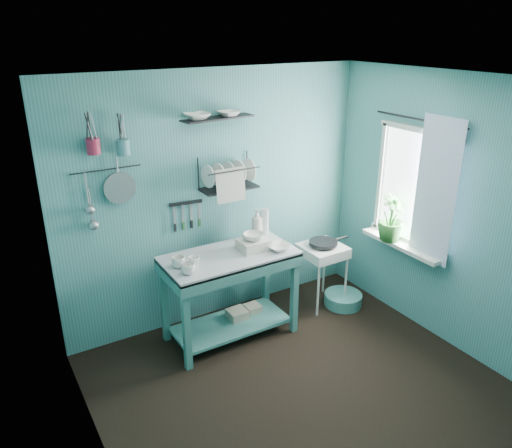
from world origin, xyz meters
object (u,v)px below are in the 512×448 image
mug_mid (194,262)px  utensil_cup_teal (123,147)px  hotplate_stand (321,275)px  dish_rack (229,173)px  utensil_cup_magenta (93,146)px  water_bottle (264,222)px  soap_bottle (257,224)px  storage_tin_large (237,320)px  frying_pan (323,243)px  work_counter (230,296)px  storage_tin_small (253,314)px  mug_right (179,262)px  floor_basin (343,299)px  colander (120,188)px  potted_plant (391,218)px  mug_left (188,269)px  wash_tub (254,245)px

mug_mid → utensil_cup_teal: bearing=130.5°
hotplate_stand → dish_rack: size_ratio=1.25×
dish_rack → utensil_cup_magenta: size_ratio=4.23×
water_bottle → hotplate_stand: water_bottle is taller
soap_bottle → utensil_cup_magenta: bearing=172.2°
dish_rack → storage_tin_large: size_ratio=2.50×
frying_pan → work_counter: bearing=-178.7°
dish_rack → storage_tin_small: (0.10, -0.27, -1.44)m
mug_right → hotplate_stand: size_ratio=0.18×
utensil_cup_teal → work_counter: bearing=-27.3°
water_bottle → storage_tin_large: size_ratio=1.27×
utensil_cup_magenta → storage_tin_large: bearing=-17.3°
work_counter → floor_basin: size_ratio=3.03×
utensil_cup_teal → colander: (-0.06, 0.03, -0.36)m
frying_pan → potted_plant: 0.74m
work_counter → hotplate_stand: (1.13, 0.03, -0.09)m
work_counter → mug_left: (-0.48, -0.16, 0.49)m
colander → storage_tin_large: (0.93, -0.38, -1.43)m
wash_tub → water_bottle: 0.37m
mug_mid → water_bottle: 0.95m
work_counter → dish_rack: (0.20, 0.35, 1.10)m
wash_tub → potted_plant: 1.41m
hotplate_stand → floor_basin: (0.19, -0.16, -0.28)m
frying_pan → potted_plant: size_ratio=0.64×
soap_bottle → colander: 1.37m
frying_pan → utensil_cup_magenta: 2.49m
work_counter → hotplate_stand: bearing=9.6°
floor_basin → mug_right: bearing=175.9°
dish_rack → work_counter: bearing=-129.3°
wash_tub → water_bottle: size_ratio=1.00×
storage_tin_large → storage_tin_small: size_ratio=1.10×
storage_tin_large → frying_pan: bearing=-1.4°
mug_mid → mug_right: 0.13m
dish_rack → potted_plant: 1.67m
dish_rack → mug_left: bearing=-152.9°
potted_plant → floor_basin: bearing=130.1°
work_counter → storage_tin_small: (0.30, 0.08, -0.34)m
frying_pan → utensil_cup_teal: size_ratio=2.31×
potted_plant → colander: bearing=160.1°
work_counter → frying_pan: (1.13, 0.03, 0.29)m
mug_left → potted_plant: potted_plant is taller
water_bottle → frying_pan: water_bottle is taller
mug_mid → colander: 0.91m
mug_left → utensil_cup_magenta: utensil_cup_magenta is taller
hotplate_stand → storage_tin_small: size_ratio=3.44×
soap_bottle → dish_rack: (-0.22, 0.15, 0.52)m
mug_mid → hotplate_stand: mug_mid is taller
storage_tin_small → mug_right: bearing=-174.3°
mug_mid → colander: size_ratio=0.36×
utensil_cup_magenta → utensil_cup_teal: (0.24, 0.00, -0.04)m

